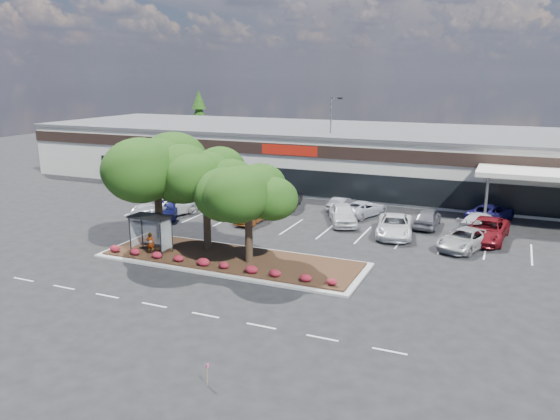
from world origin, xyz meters
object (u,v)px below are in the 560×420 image
at_px(light_pole, 331,150).
at_px(survey_stake, 207,371).
at_px(car_0, 168,209).
at_px(car_1, 164,207).

height_order(light_pole, survey_stake, light_pole).
bearing_deg(survey_stake, light_pole, 100.95).
xyz_separation_m(survey_stake, car_0, (-16.80, 21.65, 0.13)).
xyz_separation_m(survey_stake, car_1, (-17.43, 21.92, 0.21)).
relative_size(survey_stake, car_1, 0.16).
bearing_deg(car_1, car_0, -5.00).
distance_m(survey_stake, car_1, 28.01).
distance_m(car_0, car_1, 0.69).
relative_size(light_pole, survey_stake, 10.07).
xyz_separation_m(light_pole, survey_stake, (7.28, -37.65, -3.80)).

